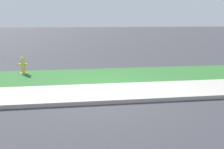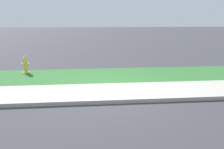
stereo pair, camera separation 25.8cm
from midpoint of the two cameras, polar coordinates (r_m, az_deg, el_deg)
The scene contains 5 objects.
ground_plane at distance 7.32m, azimuth -0.53°, elevation -4.54°, with size 120.00×120.00×0.00m, color #38383D.
sidewalk_pavement at distance 7.32m, azimuth -0.53°, elevation -4.50°, with size 18.00×1.89×0.01m, color #ADA89E.
grass_verge at distance 9.45m, azimuth -1.69°, elevation -0.15°, with size 18.00×2.58×0.01m, color #2D662D.
street_curb at distance 6.34m, azimuth 0.26°, elevation -7.00°, with size 18.00×0.16×0.12m, color #ADA89E.
fire_hydrant_across_street at distance 10.45m, azimuth -21.00°, elevation 2.39°, with size 0.36×0.32×0.78m.
Camera 2 is at (-0.45, -6.91, 2.36)m, focal length 35.00 mm.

